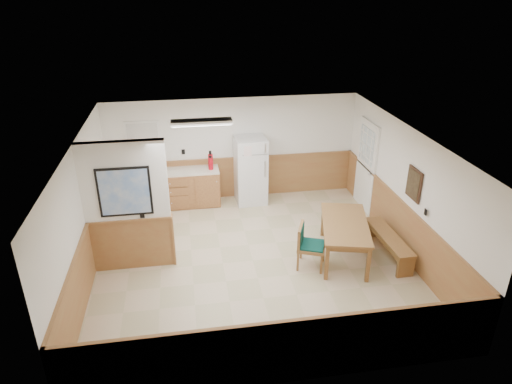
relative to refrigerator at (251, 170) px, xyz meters
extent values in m
plane|color=beige|center=(-0.37, -2.63, -0.81)|extent=(6.00, 6.00, 0.00)
cube|color=silver|center=(-0.37, -2.63, 1.69)|extent=(6.00, 6.00, 0.02)
cube|color=white|center=(-0.37, 0.37, 0.44)|extent=(6.00, 0.02, 2.50)
cube|color=white|center=(2.63, -2.63, 0.44)|extent=(0.02, 6.00, 2.50)
cube|color=white|center=(-3.37, -2.63, 0.44)|extent=(0.02, 6.00, 2.50)
cube|color=olive|center=(-0.37, 0.35, -0.31)|extent=(6.00, 0.04, 1.00)
cube|color=olive|center=(2.61, -2.63, -0.31)|extent=(0.04, 6.00, 1.00)
cube|color=olive|center=(-3.35, -2.63, -0.31)|extent=(0.04, 6.00, 1.00)
cube|color=white|center=(-2.62, -2.43, 0.94)|extent=(1.50, 0.15, 1.50)
cube|color=olive|center=(-2.62, -2.43, -0.31)|extent=(1.50, 0.17, 1.00)
cube|color=black|center=(-2.62, -2.52, 0.79)|extent=(0.92, 0.03, 0.92)
cube|color=silver|center=(-2.62, -2.54, 0.79)|extent=(0.84, 0.01, 0.84)
cube|color=#A9743B|center=(-1.47, 0.05, -0.38)|extent=(1.40, 0.60, 0.86)
cube|color=#A9743B|center=(-2.94, 0.05, -0.38)|extent=(0.06, 0.60, 0.86)
cube|color=#A9743B|center=(-2.20, 0.05, -0.38)|extent=(0.06, 0.60, 0.86)
cube|color=beige|center=(-1.87, 0.05, 0.07)|extent=(2.20, 0.60, 0.04)
cube|color=beige|center=(-1.87, 0.35, 0.14)|extent=(2.20, 0.02, 0.10)
cube|color=white|center=(2.60, -0.73, 0.21)|extent=(0.05, 1.02, 2.15)
cube|color=white|center=(2.59, -0.73, 0.21)|extent=(0.04, 0.90, 2.05)
cube|color=silver|center=(2.57, -0.73, 0.74)|extent=(0.02, 0.76, 0.80)
cube|color=white|center=(-2.47, 0.35, 0.74)|extent=(0.80, 0.03, 1.00)
cube|color=white|center=(-2.47, 0.34, 0.74)|extent=(0.70, 0.01, 0.90)
cube|color=#382216|center=(2.60, -2.93, 0.74)|extent=(0.03, 0.50, 0.60)
cube|color=black|center=(2.58, -2.93, 0.74)|extent=(0.01, 0.42, 0.52)
cube|color=white|center=(-1.17, -1.33, 1.64)|extent=(1.20, 0.30, 0.08)
cube|color=white|center=(-1.17, -1.33, 1.59)|extent=(1.15, 0.25, 0.01)
cube|color=white|center=(0.00, 0.00, 0.00)|extent=(0.75, 0.73, 1.63)
cube|color=silver|center=(0.29, -0.36, 0.67)|extent=(0.03, 0.02, 0.21)
cube|color=silver|center=(0.29, -0.36, 0.16)|extent=(0.03, 0.02, 0.38)
cube|color=#9B6639|center=(1.41, -2.77, -0.09)|extent=(1.25, 1.86, 0.05)
cube|color=#9B6639|center=(1.41, -2.77, -0.16)|extent=(1.13, 1.74, 0.10)
cube|color=#9B6639|center=(0.85, -3.44, -0.46)|extent=(0.09, 0.09, 0.70)
cube|color=#9B6639|center=(1.25, -1.91, -0.46)|extent=(0.09, 0.09, 0.70)
cube|color=#9B6639|center=(1.56, -3.63, -0.46)|extent=(0.09, 0.09, 0.70)
cube|color=#9B6639|center=(1.96, -2.09, -0.46)|extent=(0.09, 0.09, 0.70)
cube|color=#9B6639|center=(2.29, -2.86, -0.39)|extent=(0.38, 1.58, 0.05)
cube|color=#9B6639|center=(2.29, -3.60, -0.61)|extent=(0.33, 0.07, 0.40)
cube|color=#9B6639|center=(2.29, -2.13, -0.61)|extent=(0.33, 0.07, 0.40)
cube|color=#9B6639|center=(0.70, -2.98, -0.39)|extent=(0.65, 0.65, 0.06)
cube|color=#0E4A44|center=(0.70, -2.98, -0.35)|extent=(0.60, 0.60, 0.03)
cube|color=#9B6639|center=(0.50, -2.90, -0.16)|extent=(0.24, 0.48, 0.40)
cube|color=#0E4A44|center=(0.30, -2.81, -0.16)|extent=(0.19, 0.41, 0.34)
cube|color=#9B6639|center=(0.41, -3.10, -0.62)|extent=(0.05, 0.05, 0.39)
cube|color=#9B6639|center=(0.58, -2.69, -0.62)|extent=(0.05, 0.05, 0.39)
cube|color=#9B6639|center=(0.82, -3.26, -0.62)|extent=(0.05, 0.05, 0.39)
cube|color=#9B6639|center=(0.98, -2.86, -0.62)|extent=(0.05, 0.05, 0.39)
cylinder|color=red|center=(-0.95, 0.01, 0.27)|extent=(0.13, 0.13, 0.37)
cylinder|color=black|center=(-0.95, 0.01, 0.50)|extent=(0.06, 0.06, 0.08)
cylinder|color=#1A9026|center=(-2.65, 0.03, 0.19)|extent=(0.07, 0.07, 0.21)
camera|label=1|loc=(-1.52, -10.02, 4.15)|focal=32.00mm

